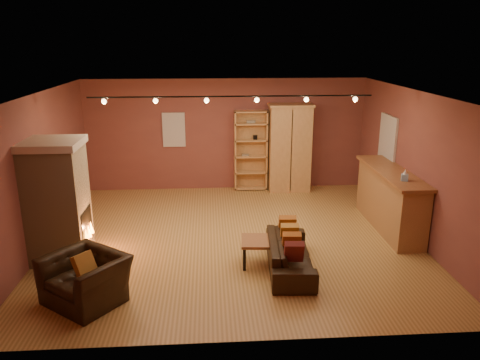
{
  "coord_description": "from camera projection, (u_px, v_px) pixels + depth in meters",
  "views": [
    {
      "loc": [
        -0.43,
        -8.38,
        3.72
      ],
      "look_at": [
        0.15,
        0.2,
        1.12
      ],
      "focal_mm": 35.0,
      "sensor_mm": 36.0,
      "label": 1
    }
  ],
  "objects": [
    {
      "name": "back_window",
      "position": [
        174.0,
        130.0,
        11.66
      ],
      "size": [
        0.56,
        0.04,
        0.86
      ],
      "primitive_type": "cube",
      "color": "beige",
      "rests_on": "back_wall"
    },
    {
      "name": "track_rail",
      "position": [
        232.0,
        98.0,
        8.52
      ],
      "size": [
        5.2,
        0.09,
        0.13
      ],
      "color": "black",
      "rests_on": "ceiling"
    },
    {
      "name": "bar_counter",
      "position": [
        390.0,
        199.0,
        9.44
      ],
      "size": [
        0.67,
        2.56,
        1.22
      ],
      "color": "#AC7D4F",
      "rests_on": "floor"
    },
    {
      "name": "right_wall",
      "position": [
        415.0,
        166.0,
        8.93
      ],
      "size": [
        0.02,
        6.5,
        2.8
      ],
      "primitive_type": "cube",
      "color": "brown",
      "rests_on": "floor"
    },
    {
      "name": "left_wall",
      "position": [
        40.0,
        173.0,
        8.48
      ],
      "size": [
        0.02,
        6.5,
        2.8
      ],
      "primitive_type": "cube",
      "color": "brown",
      "rests_on": "floor"
    },
    {
      "name": "coffee_table",
      "position": [
        259.0,
        243.0,
        7.97
      ],
      "size": [
        0.63,
        0.63,
        0.45
      ],
      "rotation": [
        0.0,
        0.0,
        -0.07
      ],
      "color": "#996037",
      "rests_on": "floor"
    },
    {
      "name": "floor",
      "position": [
        233.0,
        238.0,
        9.11
      ],
      "size": [
        7.0,
        7.0,
        0.0
      ],
      "primitive_type": "plane",
      "color": "olive",
      "rests_on": "ground"
    },
    {
      "name": "bookcase",
      "position": [
        251.0,
        150.0,
        11.85
      ],
      "size": [
        0.83,
        0.32,
        2.03
      ],
      "color": "tan",
      "rests_on": "floor"
    },
    {
      "name": "loveseat",
      "position": [
        290.0,
        249.0,
        7.81
      ],
      "size": [
        0.65,
        1.83,
        0.75
      ],
      "rotation": [
        0.0,
        0.0,
        1.5
      ],
      "color": "black",
      "rests_on": "floor"
    },
    {
      "name": "back_wall",
      "position": [
        226.0,
        135.0,
        11.81
      ],
      "size": [
        7.0,
        0.02,
        2.8
      ],
      "primitive_type": "cube",
      "color": "brown",
      "rests_on": "floor"
    },
    {
      "name": "fireplace",
      "position": [
        58.0,
        201.0,
        8.03
      ],
      "size": [
        1.01,
        0.98,
        2.12
      ],
      "color": "tan",
      "rests_on": "floor"
    },
    {
      "name": "armchair",
      "position": [
        85.0,
        271.0,
        6.8
      ],
      "size": [
        1.3,
        1.23,
        0.96
      ],
      "rotation": [
        0.0,
        0.0,
        -0.66
      ],
      "color": "black",
      "rests_on": "floor"
    },
    {
      "name": "tissue_box",
      "position": [
        405.0,
        176.0,
        8.58
      ],
      "size": [
        0.16,
        0.16,
        0.22
      ],
      "rotation": [
        0.0,
        0.0,
        -0.36
      ],
      "color": "#88B3DA",
      "rests_on": "bar_counter"
    },
    {
      "name": "armoire",
      "position": [
        290.0,
        148.0,
        11.73
      ],
      "size": [
        1.08,
        0.62,
        2.2
      ],
      "color": "tan",
      "rests_on": "floor"
    },
    {
      "name": "right_window",
      "position": [
        388.0,
        138.0,
        10.19
      ],
      "size": [
        0.05,
        0.9,
        1.0
      ],
      "primitive_type": "cube",
      "color": "beige",
      "rests_on": "right_wall"
    },
    {
      "name": "ceiling",
      "position": [
        232.0,
        93.0,
        8.3
      ],
      "size": [
        7.0,
        7.0,
        0.0
      ],
      "primitive_type": "plane",
      "rotation": [
        3.14,
        0.0,
        0.0
      ],
      "color": "brown",
      "rests_on": "back_wall"
    }
  ]
}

